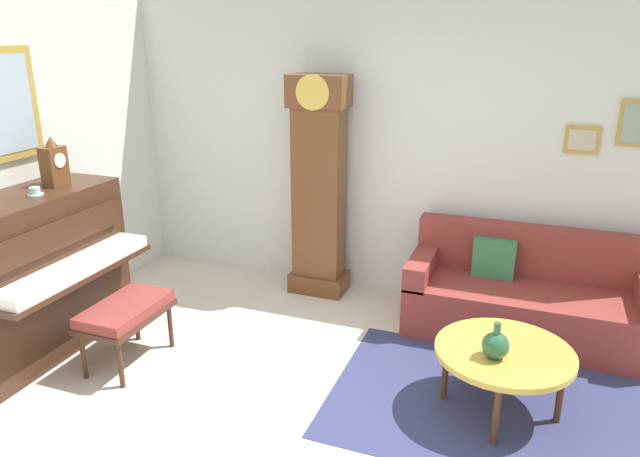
# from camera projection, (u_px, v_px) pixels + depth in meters

# --- Properties ---
(ground_plane) EXTENTS (6.40, 6.00, 0.10)m
(ground_plane) POSITION_uv_depth(u_px,v_px,m) (290.00, 443.00, 3.66)
(ground_plane) COLOR beige
(wall_back) EXTENTS (5.30, 0.13, 2.80)m
(wall_back) POSITION_uv_depth(u_px,v_px,m) (394.00, 144.00, 5.31)
(wall_back) COLOR silver
(wall_back) RESTS_ON ground_plane
(area_rug) EXTENTS (2.10, 1.50, 0.01)m
(area_rug) POSITION_uv_depth(u_px,v_px,m) (489.00, 405.00, 3.94)
(area_rug) COLOR navy
(area_rug) RESTS_ON ground_plane
(piano) EXTENTS (0.87, 1.44, 1.24)m
(piano) POSITION_uv_depth(u_px,v_px,m) (35.00, 274.00, 4.47)
(piano) COLOR #3D2316
(piano) RESTS_ON ground_plane
(piano_bench) EXTENTS (0.42, 0.70, 0.48)m
(piano_bench) POSITION_uv_depth(u_px,v_px,m) (126.00, 313.00, 4.34)
(piano_bench) COLOR #3D2316
(piano_bench) RESTS_ON ground_plane
(grandfather_clock) EXTENTS (0.52, 0.34, 2.03)m
(grandfather_clock) POSITION_uv_depth(u_px,v_px,m) (319.00, 193.00, 5.38)
(grandfather_clock) COLOR brown
(grandfather_clock) RESTS_ON ground_plane
(couch) EXTENTS (1.90, 0.80, 0.84)m
(couch) POSITION_uv_depth(u_px,v_px,m) (527.00, 297.00, 4.81)
(couch) COLOR maroon
(couch) RESTS_ON ground_plane
(coffee_table) EXTENTS (0.88, 0.88, 0.45)m
(coffee_table) POSITION_uv_depth(u_px,v_px,m) (504.00, 354.00, 3.77)
(coffee_table) COLOR gold
(coffee_table) RESTS_ON ground_plane
(mantel_clock) EXTENTS (0.13, 0.18, 0.38)m
(mantel_clock) POSITION_uv_depth(u_px,v_px,m) (54.00, 164.00, 4.52)
(mantel_clock) COLOR brown
(mantel_clock) RESTS_ON piano
(teacup) EXTENTS (0.12, 0.12, 0.06)m
(teacup) POSITION_uv_depth(u_px,v_px,m) (35.00, 192.00, 4.29)
(teacup) COLOR #ADC6D6
(teacup) RESTS_ON piano
(green_jug) EXTENTS (0.17, 0.17, 0.24)m
(green_jug) POSITION_uv_depth(u_px,v_px,m) (496.00, 345.00, 3.64)
(green_jug) COLOR #234C33
(green_jug) RESTS_ON coffee_table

